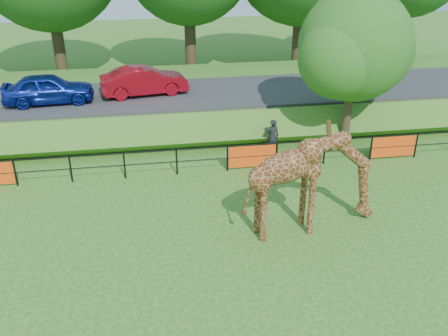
{
  "coord_description": "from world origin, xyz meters",
  "views": [
    {
      "loc": [
        -1.0,
        -9.6,
        8.79
      ],
      "look_at": [
        1.24,
        4.19,
        2.0
      ],
      "focal_mm": 40.0,
      "sensor_mm": 36.0,
      "label": 1
    }
  ],
  "objects_px": {
    "giraffe": "(313,183)",
    "tree_east": "(356,49)",
    "car_blue": "(48,89)",
    "car_red": "(144,81)",
    "visitor": "(272,136)"
  },
  "relations": [
    {
      "from": "giraffe",
      "to": "car_blue",
      "type": "height_order",
      "value": "giraffe"
    },
    {
      "from": "visitor",
      "to": "tree_east",
      "type": "relative_size",
      "value": 0.23
    },
    {
      "from": "car_blue",
      "to": "car_red",
      "type": "xyz_separation_m",
      "value": [
        4.35,
        0.6,
        -0.01
      ]
    },
    {
      "from": "car_blue",
      "to": "visitor",
      "type": "bearing_deg",
      "value": -117.61
    },
    {
      "from": "giraffe",
      "to": "visitor",
      "type": "distance_m",
      "value": 5.99
    },
    {
      "from": "car_blue",
      "to": "car_red",
      "type": "height_order",
      "value": "car_blue"
    },
    {
      "from": "giraffe",
      "to": "tree_east",
      "type": "relative_size",
      "value": 0.67
    },
    {
      "from": "car_red",
      "to": "visitor",
      "type": "bearing_deg",
      "value": -141.56
    },
    {
      "from": "car_red",
      "to": "tree_east",
      "type": "xyz_separation_m",
      "value": [
        8.63,
        -4.44,
        2.18
      ]
    },
    {
      "from": "giraffe",
      "to": "car_blue",
      "type": "distance_m",
      "value": 13.66
    },
    {
      "from": "visitor",
      "to": "tree_east",
      "type": "xyz_separation_m",
      "value": [
        3.42,
        0.23,
        3.52
      ]
    },
    {
      "from": "car_blue",
      "to": "giraffe",
      "type": "bearing_deg",
      "value": -141.59
    },
    {
      "from": "giraffe",
      "to": "car_red",
      "type": "bearing_deg",
      "value": 107.02
    },
    {
      "from": "visitor",
      "to": "car_blue",
      "type": "bearing_deg",
      "value": -20.59
    },
    {
      "from": "giraffe",
      "to": "tree_east",
      "type": "bearing_deg",
      "value": 51.09
    }
  ]
}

